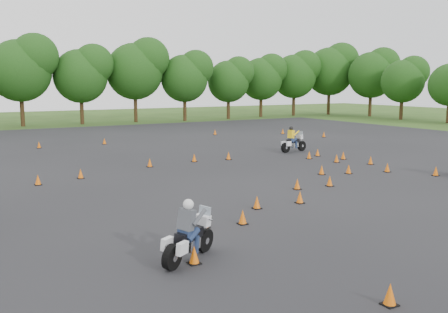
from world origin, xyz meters
name	(u,v)px	position (x,y,z in m)	size (l,w,h in m)	color
ground	(274,199)	(0.00, 0.00, 0.00)	(140.00, 140.00, 0.00)	#2D5119
asphalt_pad	(204,175)	(0.00, 6.00, 0.01)	(62.00, 62.00, 0.00)	black
treeline	(114,83)	(4.70, 34.80, 4.55)	(87.21, 32.64, 10.82)	#1A4112
traffic_cones	(233,174)	(0.79, 4.47, 0.23)	(33.78, 33.03, 0.45)	#E56209
rider_grey	(188,229)	(-6.01, -4.54, 0.85)	(2.18, 0.67, 1.68)	#46494F
rider_yellow	(294,139)	(9.19, 10.53, 0.86)	(2.22, 0.68, 1.71)	yellow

